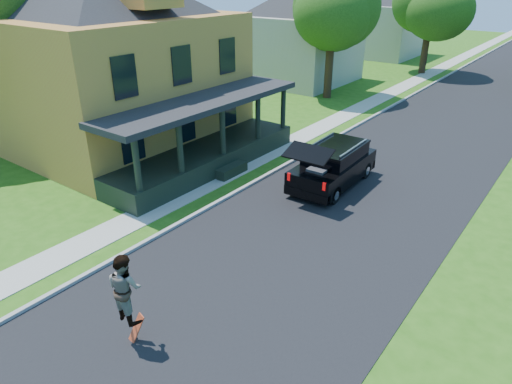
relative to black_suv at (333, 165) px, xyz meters
The scene contains 12 objects.
ground 7.90m from the black_suv, 79.73° to the right, with size 140.00×140.00×0.00m, color #275711.
street 12.39m from the black_suv, 83.49° to the left, with size 8.00×120.00×0.02m, color black.
curb 12.59m from the black_suv, 102.18° to the left, with size 0.15×120.00×0.12m, color gray.
sidewalk 13.00m from the black_suv, 108.89° to the left, with size 1.30×120.00×0.03m, color #A0A198.
front_walk 8.33m from the black_suv, 167.99° to the right, with size 6.50×1.20×0.03m, color #A0A198.
main_house 12.23m from the black_suv, behind, with size 15.56×15.56×10.10m.
neighbor_house_mid 20.55m from the black_suv, 126.63° to the left, with size 12.78×12.78×8.30m.
neighbor_house_far 34.63m from the black_suv, 110.55° to the left, with size 12.78×12.78×8.30m.
black_suv is the anchor object (origin of this frame).
skateboarder 10.75m from the black_suv, 87.86° to the right, with size 0.88×0.70×1.72m.
skateboard 10.71m from the black_suv, 87.07° to the right, with size 0.40×0.32×0.78m.
tree_left_mid 15.58m from the black_suv, 119.64° to the left, with size 6.90×7.05×8.64m.
Camera 1 is at (6.39, -7.90, 7.97)m, focal length 32.00 mm.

